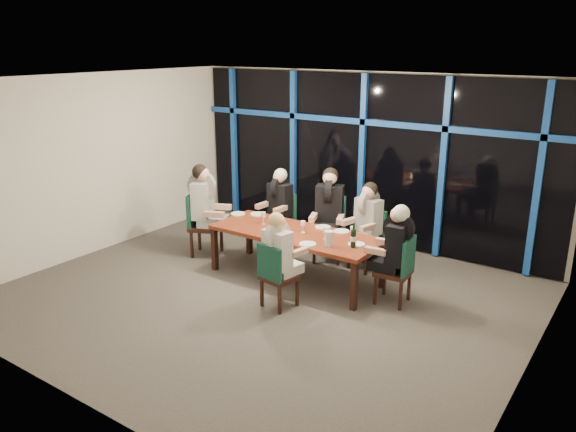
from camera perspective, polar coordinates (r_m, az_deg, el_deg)
The scene contains 29 objects.
room at distance 7.43m, azimuth -2.64°, elevation 6.06°, with size 7.04×7.00×3.02m.
window_wall at distance 9.97m, azimuth 7.72°, elevation 6.03°, with size 6.86×0.43×2.94m.
dining_table at distance 8.42m, azimuth 0.77°, elevation -2.06°, with size 2.60×1.00×0.75m.
chair_far_left at distance 9.79m, azimuth -0.65°, elevation -0.14°, with size 0.47×0.47×0.96m.
chair_far_mid at distance 9.27m, azimuth 4.25°, elevation -0.87°, with size 0.63×0.63×1.06m.
chair_far_right at distance 8.96m, azimuth 8.27°, elevation -2.00°, with size 0.54×0.54×0.96m.
chair_end_left at distance 9.53m, azimuth -8.89°, elevation -0.49°, with size 0.66×0.66×1.07m.
chair_end_right at distance 7.80m, azimuth 11.28°, elevation -5.14°, with size 0.48×0.48×0.97m.
chair_near_mid at distance 7.54m, azimuth -1.32°, elevation -5.80°, with size 0.49×0.49×0.92m.
diner_far_left at distance 9.62m, azimuth -0.96°, elevation 1.92°, with size 0.49×0.61×0.94m.
diner_far_mid at distance 9.06m, azimuth 4.22°, elevation 1.47°, with size 0.65×0.72×1.03m.
diner_far_right at distance 8.78m, azimuth 8.03°, elevation 0.24°, with size 0.55×0.65×0.94m.
diner_end_left at distance 9.38m, azimuth -8.48°, elevation 1.93°, with size 0.73×0.67×1.04m.
diner_end_right at distance 7.69m, azimuth 10.87°, elevation -2.38°, with size 0.62×0.50×0.94m.
diner_near_mid at distance 7.45m, azimuth -0.91°, elevation -3.04°, with size 0.50×0.61×0.90m.
plate_far_left at distance 9.25m, azimuth -3.14°, elevation 0.21°, with size 0.24×0.24×0.01m, color white.
plate_far_mid at distance 8.60m, azimuth 3.57°, elevation -1.13°, with size 0.24×0.24×0.01m, color white.
plate_far_right at distance 8.43m, azimuth 5.46°, elevation -1.56°, with size 0.24×0.24×0.01m, color white.
plate_end_left at distance 9.29m, azimuth -5.07°, elevation 0.23°, with size 0.24×0.24×0.01m, color white.
plate_end_right at distance 7.93m, azimuth 6.96°, elevation -2.86°, with size 0.24×0.24×0.01m, color white.
plate_near_mid at distance 7.88m, azimuth 2.01°, elevation -2.86°, with size 0.24×0.24×0.01m, color white.
wine_bottle at distance 7.79m, azimuth 6.66°, elevation -2.24°, with size 0.08×0.08×0.35m.
water_pitcher at distance 7.81m, azimuth 4.18°, elevation -2.29°, with size 0.13×0.12×0.22m.
tea_light at distance 8.18m, azimuth -0.78°, elevation -2.04°, with size 0.05×0.05×0.03m, color #F59749.
wine_glass_a at distance 8.41m, azimuth -1.56°, elevation -0.61°, with size 0.07×0.07×0.19m.
wine_glass_b at distance 8.33m, azimuth 1.53°, elevation -0.83°, with size 0.07×0.07×0.18m.
wine_glass_c at distance 8.05m, azimuth 3.82°, elevation -1.49°, with size 0.07×0.07×0.18m.
wine_glass_d at distance 8.72m, azimuth -2.52°, elevation 0.06°, with size 0.07×0.07×0.19m.
wine_glass_e at distance 8.13m, azimuth 6.59°, elevation -1.39°, with size 0.07×0.07×0.18m.
Camera 1 is at (4.41, -5.81, 3.47)m, focal length 35.00 mm.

